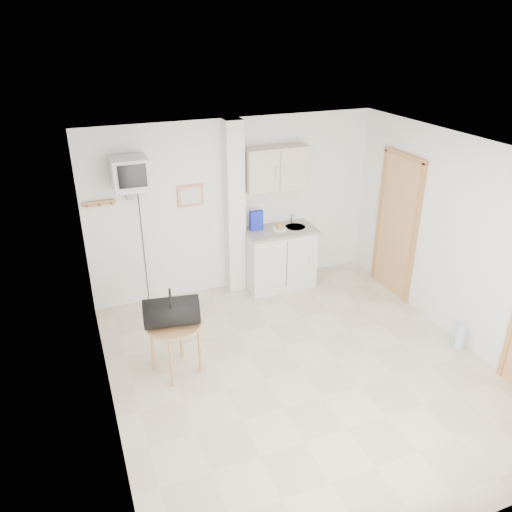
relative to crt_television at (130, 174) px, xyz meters
name	(u,v)px	position (x,y,z in m)	size (l,w,h in m)	color
ground	(302,370)	(1.45, -2.02, -1.94)	(4.50, 4.50, 0.00)	beige
room_envelope	(324,242)	(1.69, -1.93, -0.40)	(4.24, 4.54, 2.55)	white
kitchenette	(278,236)	(2.02, -0.02, -1.13)	(1.03, 0.58, 2.10)	silver
crt_television	(130,174)	(0.00, 0.00, 0.00)	(0.44, 0.45, 2.15)	slate
round_table	(174,329)	(0.11, -1.51, -1.37)	(0.62, 0.62, 0.65)	#B67D50
duffel_bag	(171,312)	(0.09, -1.54, -1.12)	(0.64, 0.42, 0.44)	black
water_bottle	(460,337)	(3.43, -2.35, -1.77)	(0.12, 0.12, 0.36)	#A6C5DB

